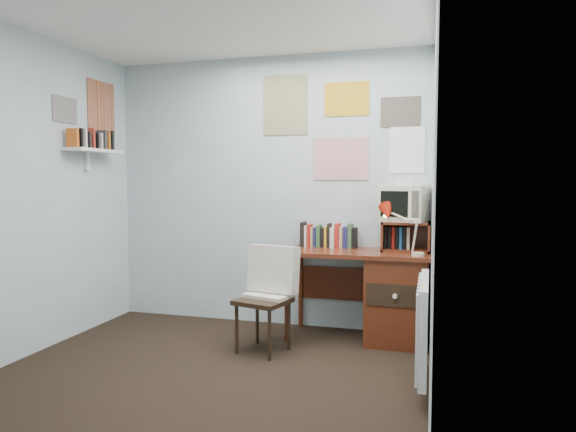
% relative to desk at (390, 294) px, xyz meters
% --- Properties ---
extents(ground, '(3.50, 3.50, 0.00)m').
position_rel_desk_xyz_m(ground, '(-1.17, -1.48, -0.41)').
color(ground, black).
rests_on(ground, ground).
extents(back_wall, '(3.00, 0.02, 2.50)m').
position_rel_desk_xyz_m(back_wall, '(-1.17, 0.27, 0.84)').
color(back_wall, silver).
rests_on(back_wall, ground).
extents(right_wall, '(0.02, 3.50, 2.50)m').
position_rel_desk_xyz_m(right_wall, '(0.33, -1.48, 0.84)').
color(right_wall, silver).
rests_on(right_wall, ground).
extents(desk, '(1.20, 0.55, 0.76)m').
position_rel_desk_xyz_m(desk, '(0.00, 0.00, 0.00)').
color(desk, '#5D2715').
rests_on(desk, ground).
extents(desk_chair, '(0.50, 0.49, 0.81)m').
position_rel_desk_xyz_m(desk_chair, '(-0.95, -0.53, 0.00)').
color(desk_chair, black).
rests_on(desk_chair, ground).
extents(desk_lamp, '(0.30, 0.28, 0.37)m').
position_rel_desk_xyz_m(desk_lamp, '(0.23, -0.17, 0.54)').
color(desk_lamp, '#AE1F0B').
rests_on(desk_lamp, desk).
extents(tv_riser, '(0.40, 0.30, 0.25)m').
position_rel_desk_xyz_m(tv_riser, '(0.12, 0.11, 0.48)').
color(tv_riser, '#5D2715').
rests_on(tv_riser, desk).
extents(crt_tv, '(0.42, 0.40, 0.33)m').
position_rel_desk_xyz_m(crt_tv, '(0.10, 0.13, 0.77)').
color(crt_tv, beige).
rests_on(crt_tv, tv_riser).
extents(book_row, '(0.60, 0.14, 0.22)m').
position_rel_desk_xyz_m(book_row, '(-0.51, 0.18, 0.46)').
color(book_row, '#5D2715').
rests_on(book_row, desk).
extents(radiator, '(0.09, 0.80, 0.60)m').
position_rel_desk_xyz_m(radiator, '(0.29, -0.93, 0.01)').
color(radiator, white).
rests_on(radiator, right_wall).
extents(wall_shelf, '(0.20, 0.62, 0.24)m').
position_rel_desk_xyz_m(wall_shelf, '(-2.57, -0.38, 1.21)').
color(wall_shelf, white).
rests_on(wall_shelf, left_wall).
extents(posters_back, '(1.20, 0.01, 0.90)m').
position_rel_desk_xyz_m(posters_back, '(-0.47, 0.26, 1.44)').
color(posters_back, white).
rests_on(posters_back, back_wall).
extents(posters_left, '(0.01, 0.70, 0.60)m').
position_rel_desk_xyz_m(posters_left, '(-2.67, -0.38, 1.59)').
color(posters_left, white).
rests_on(posters_left, left_wall).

